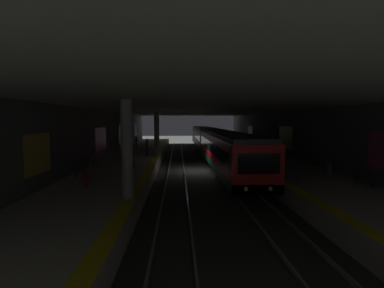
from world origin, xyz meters
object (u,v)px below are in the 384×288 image
(pillar_near, at_px, (127,149))
(person_walking_mid, at_px, (136,141))
(bench_right_mid, at_px, (95,160))
(trash_bin, at_px, (328,169))
(bench_left_near, at_px, (366,175))
(backpack_on_floor, at_px, (133,166))
(bench_left_mid, at_px, (286,152))
(bench_left_far, at_px, (247,141))
(bench_right_near, at_px, (79,168))
(pillar_far, at_px, (157,133))
(metro_train, at_px, (212,142))
(suitcase_rolling, at_px, (86,180))
(person_waiting_near, at_px, (147,146))

(pillar_near, distance_m, person_walking_mid, 24.72)
(bench_right_mid, bearing_deg, trash_bin, -104.58)
(bench_right_mid, height_order, trash_bin, bench_right_mid)
(bench_left_near, xyz_separation_m, person_walking_mid, (22.41, 16.23, 0.35))
(pillar_near, distance_m, backpack_on_floor, 8.35)
(bench_left_mid, bearing_deg, bench_left_far, 0.00)
(bench_left_mid, xyz_separation_m, bench_right_near, (-8.01, 17.07, 0.00))
(bench_left_far, height_order, backpack_on_floor, bench_left_far)
(pillar_far, distance_m, bench_right_mid, 9.53)
(metro_train, height_order, bench_left_mid, metro_train)
(bench_left_near, xyz_separation_m, suitcase_rolling, (0.46, 15.65, -0.16))
(pillar_near, distance_m, bench_left_far, 31.19)
(pillar_near, relative_size, pillar_far, 1.00)
(pillar_near, height_order, pillar_far, same)
(pillar_near, height_order, metro_train, pillar_near)
(bench_left_near, relative_size, bench_left_mid, 1.00)
(bench_right_mid, xyz_separation_m, backpack_on_floor, (-0.81, -3.12, -0.32))
(pillar_near, height_order, bench_right_mid, pillar_near)
(backpack_on_floor, bearing_deg, bench_left_near, -113.20)
(bench_left_near, relative_size, person_waiting_near, 0.97)
(pillar_near, distance_m, trash_bin, 13.12)
(bench_left_mid, relative_size, suitcase_rolling, 1.67)
(bench_left_far, height_order, person_waiting_near, person_waiting_near)
(pillar_near, bearing_deg, person_waiting_near, 3.24)
(bench_left_far, bearing_deg, metro_train, 137.65)
(pillar_far, height_order, suitcase_rolling, pillar_far)
(bench_left_near, bearing_deg, suitcase_rolling, 88.31)
(bench_left_near, distance_m, bench_left_far, 26.31)
(person_walking_mid, relative_size, backpack_on_floor, 4.05)
(pillar_near, xyz_separation_m, metro_train, (21.40, -6.55, -1.30))
(pillar_near, distance_m, bench_right_near, 7.09)
(bench_right_near, height_order, person_walking_mid, person_walking_mid)
(pillar_far, xyz_separation_m, person_walking_mid, (7.24, 3.34, -1.40))
(bench_left_near, height_order, person_waiting_near, person_waiting_near)
(person_walking_mid, bearing_deg, trash_bin, -142.05)
(bench_right_near, bearing_deg, bench_left_near, -101.31)
(suitcase_rolling, bearing_deg, bench_left_mid, -55.00)
(suitcase_rolling, distance_m, backpack_on_floor, 5.78)
(metro_train, distance_m, backpack_on_floor, 15.41)
(pillar_far, bearing_deg, suitcase_rolling, 169.34)
(bench_left_mid, xyz_separation_m, trash_bin, (-8.88, 0.73, -0.10))
(bench_left_near, distance_m, bench_right_near, 17.41)
(pillar_near, distance_m, bench_left_near, 13.16)
(bench_right_near, height_order, trash_bin, bench_right_near)
(bench_left_far, relative_size, person_walking_mid, 1.05)
(bench_right_mid, distance_m, suitcase_rolling, 6.49)
(bench_left_near, distance_m, bench_left_mid, 11.42)
(bench_left_near, bearing_deg, pillar_far, 40.34)
(pillar_far, distance_m, trash_bin, 17.62)
(bench_right_near, bearing_deg, person_waiting_near, -17.87)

